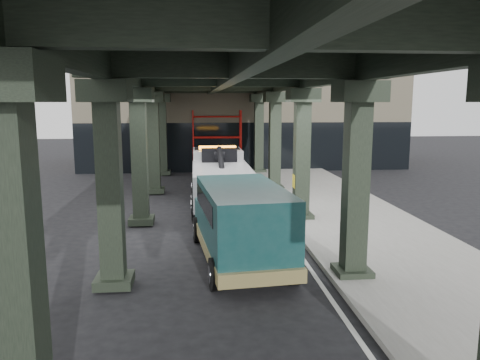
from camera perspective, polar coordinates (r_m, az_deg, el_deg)
ground at (r=15.86m, az=-0.29°, el=-7.02°), size 90.00×90.00×0.00m
sidewalk at (r=18.65m, az=13.08°, el=-4.51°), size 5.00×40.00×0.15m
lane_stripe at (r=17.99m, az=4.55°, el=-5.03°), size 0.12×38.00×0.01m
viaduct at (r=17.20m, az=-2.28°, el=12.66°), size 7.40×32.00×6.40m
building at (r=35.31m, az=0.02°, el=8.66°), size 22.00×10.00×8.00m
scaffolding at (r=29.92m, az=-2.83°, el=4.87°), size 3.08×0.88×4.00m
tow_truck at (r=20.12m, az=-2.49°, el=0.26°), size 2.48×8.07×2.64m
towed_van at (r=13.07m, az=0.09°, el=-5.09°), size 2.69×5.75×2.26m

